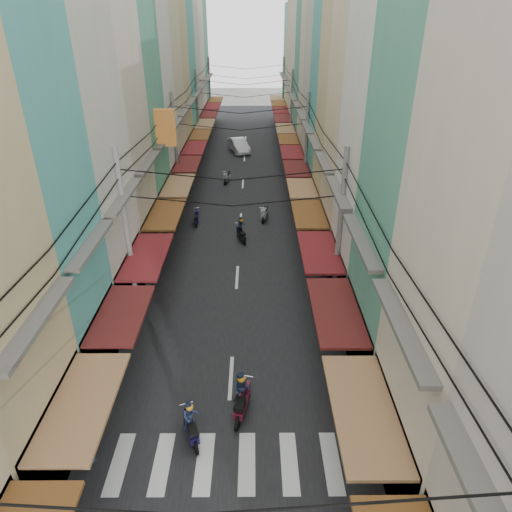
{
  "coord_description": "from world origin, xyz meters",
  "views": [
    {
      "loc": [
        0.95,
        -16.05,
        13.11
      ],
      "look_at": [
        1.05,
        3.94,
        2.46
      ],
      "focal_mm": 32.0,
      "sensor_mm": 36.0,
      "label": 1
    }
  ],
  "objects_px": {
    "market_umbrella": "(437,419)",
    "white_car": "(239,152)",
    "traffic_sign": "(366,379)",
    "bicycle": "(389,326)"
  },
  "relations": [
    {
      "from": "market_umbrella",
      "to": "white_car",
      "type": "bearing_deg",
      "value": 100.75
    },
    {
      "from": "traffic_sign",
      "to": "white_car",
      "type": "bearing_deg",
      "value": 98.4
    },
    {
      "from": "bicycle",
      "to": "traffic_sign",
      "type": "distance_m",
      "value": 6.6
    },
    {
      "from": "white_car",
      "to": "traffic_sign",
      "type": "distance_m",
      "value": 37.12
    },
    {
      "from": "white_car",
      "to": "traffic_sign",
      "type": "bearing_deg",
      "value": -98.4
    },
    {
      "from": "market_umbrella",
      "to": "bicycle",
      "type": "bearing_deg",
      "value": 84.56
    },
    {
      "from": "bicycle",
      "to": "market_umbrella",
      "type": "xyz_separation_m",
      "value": [
        -0.7,
        -7.39,
        1.97
      ]
    },
    {
      "from": "bicycle",
      "to": "market_umbrella",
      "type": "bearing_deg",
      "value": -176.79
    },
    {
      "from": "white_car",
      "to": "market_umbrella",
      "type": "height_order",
      "value": "market_umbrella"
    },
    {
      "from": "white_car",
      "to": "bicycle",
      "type": "height_order",
      "value": "white_car"
    }
  ]
}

